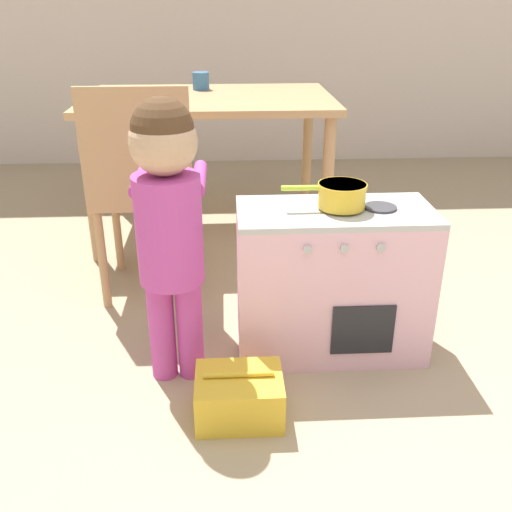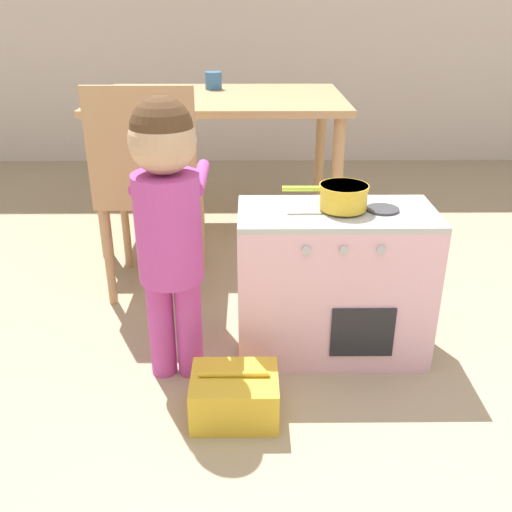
{
  "view_description": "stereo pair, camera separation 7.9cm",
  "coord_description": "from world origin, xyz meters",
  "views": [
    {
      "loc": [
        -0.32,
        -0.86,
        1.2
      ],
      "look_at": [
        -0.23,
        0.86,
        0.41
      ],
      "focal_mm": 40.0,
      "sensor_mm": 36.0,
      "label": 1
    },
    {
      "loc": [
        -0.25,
        -0.86,
        1.2
      ],
      "look_at": [
        -0.23,
        0.86,
        0.41
      ],
      "focal_mm": 40.0,
      "sensor_mm": 36.0,
      "label": 2
    }
  ],
  "objects": [
    {
      "name": "dining_chair_near",
      "position": [
        -0.66,
        1.38,
        0.49
      ],
      "size": [
        0.41,
        0.41,
        0.9
      ],
      "color": "tan",
      "rests_on": "ground_plane"
    },
    {
      "name": "play_kitchen",
      "position": [
        0.04,
        0.92,
        0.27
      ],
      "size": [
        0.66,
        0.33,
        0.55
      ],
      "color": "#EAB2C6",
      "rests_on": "ground_plane"
    },
    {
      "name": "cup_on_table",
      "position": [
        -0.45,
        2.31,
        0.78
      ],
      "size": [
        0.09,
        0.09,
        0.09
      ],
      "color": "teal",
      "rests_on": "dining_table"
    },
    {
      "name": "dining_table",
      "position": [
        -0.4,
        2.1,
        0.64
      ],
      "size": [
        1.25,
        0.83,
        0.73
      ],
      "color": "tan",
      "rests_on": "ground_plane"
    },
    {
      "name": "toy_pot",
      "position": [
        0.06,
        0.92,
        0.6
      ],
      "size": [
        0.28,
        0.16,
        0.08
      ],
      "color": "yellow",
      "rests_on": "play_kitchen"
    },
    {
      "name": "child_figure",
      "position": [
        -0.5,
        0.79,
        0.61
      ],
      "size": [
        0.23,
        0.38,
        0.94
      ],
      "color": "#BC429E",
      "rests_on": "ground_plane"
    },
    {
      "name": "toy_basket",
      "position": [
        -0.3,
        0.56,
        0.07
      ],
      "size": [
        0.27,
        0.21,
        0.16
      ],
      "color": "gold",
      "rests_on": "ground_plane"
    }
  ]
}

